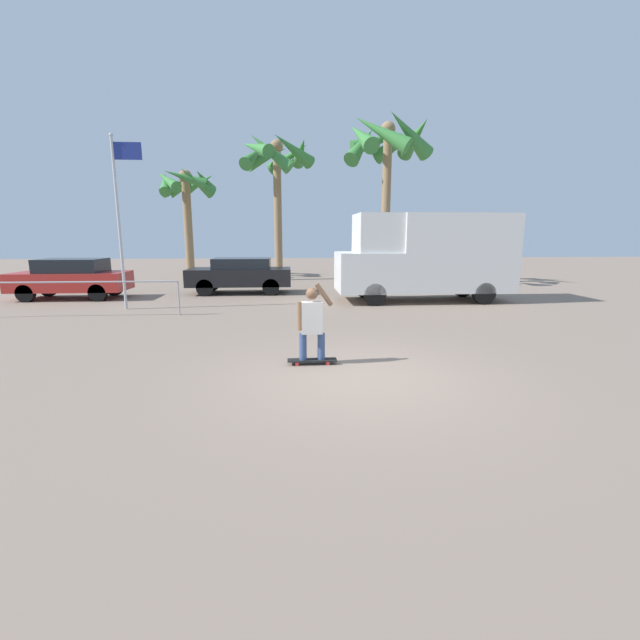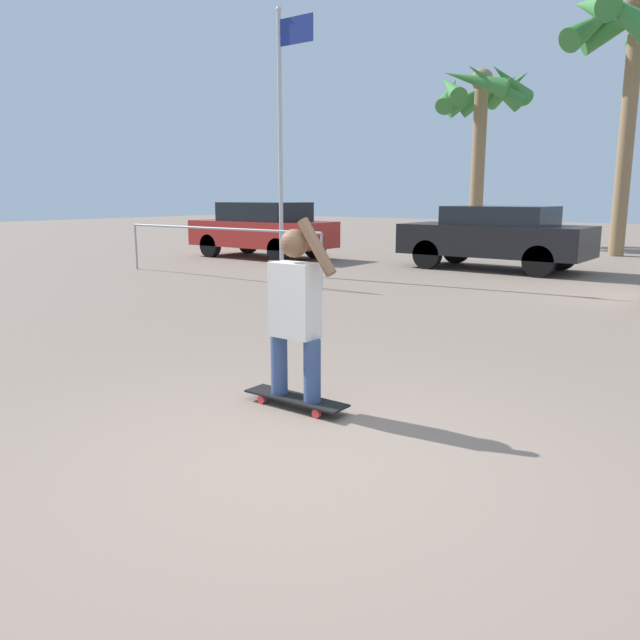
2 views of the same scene
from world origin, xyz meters
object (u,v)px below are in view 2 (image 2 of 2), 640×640
at_px(person_skateboarder, 295,306).
at_px(parked_car_red, 263,229).
at_px(palm_tree_far_left, 481,99).
at_px(parked_car_black, 496,236).
at_px(flagpole, 283,126).
at_px(palm_tree_center_background, 635,24).
at_px(skateboard, 296,399).

relative_size(person_skateboarder, parked_car_red, 0.36).
height_order(person_skateboarder, parked_car_red, person_skateboarder).
bearing_deg(palm_tree_far_left, parked_car_black, -63.48).
relative_size(palm_tree_far_left, flagpole, 1.12).
relative_size(person_skateboarder, palm_tree_center_background, 0.19).
xyz_separation_m(skateboard, flagpole, (-5.76, 6.69, 3.10)).
bearing_deg(palm_tree_far_left, palm_tree_center_background, -20.65).
bearing_deg(skateboard, parked_car_black, 103.12).
bearing_deg(palm_tree_far_left, parked_car_red, -107.22).
height_order(person_skateboarder, palm_tree_far_left, palm_tree_far_left).
xyz_separation_m(person_skateboarder, palm_tree_far_left, (-6.12, 17.85, 4.17)).
bearing_deg(parked_car_red, parked_car_black, 10.15).
bearing_deg(flagpole, parked_car_black, 48.50).
bearing_deg(person_skateboarder, skateboard, 0.00).
bearing_deg(skateboard, palm_tree_center_background, 93.43).
height_order(skateboard, parked_car_black, parked_car_black).
bearing_deg(flagpole, palm_tree_far_left, 91.87).
bearing_deg(parked_car_red, flagpole, -41.14).
bearing_deg(parked_car_red, person_skateboarder, -46.72).
relative_size(skateboard, parked_car_red, 0.23).
relative_size(palm_tree_center_background, flagpole, 1.37).
xyz_separation_m(palm_tree_center_background, flagpole, (-4.81, -9.21, -3.14)).
bearing_deg(skateboard, flagpole, 130.76).
bearing_deg(palm_tree_center_background, person_skateboarder, -86.57).
distance_m(parked_car_black, palm_tree_far_left, 9.29).
height_order(parked_car_black, palm_tree_center_background, palm_tree_center_background).
bearing_deg(palm_tree_center_background, parked_car_red, -139.90).
bearing_deg(parked_car_black, parked_car_red, -169.85).
bearing_deg(palm_tree_center_background, skateboard, -86.57).
relative_size(parked_car_red, palm_tree_far_left, 0.67).
bearing_deg(parked_car_red, palm_tree_far_left, 72.78).
bearing_deg(skateboard, parked_car_red, 133.28).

